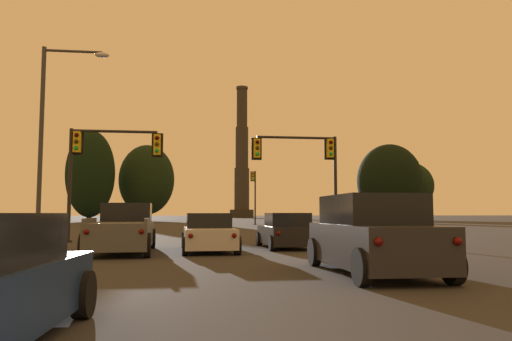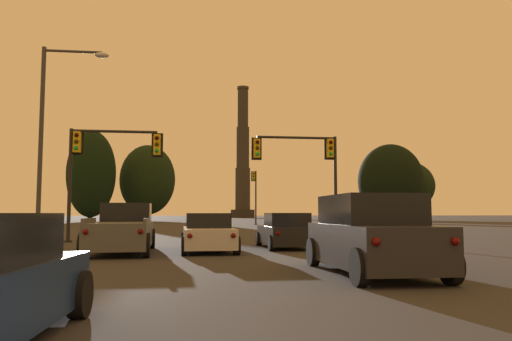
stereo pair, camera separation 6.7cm
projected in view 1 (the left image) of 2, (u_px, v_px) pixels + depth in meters
suv_right_lane_second at (372, 235)px, 11.79m from camera, size 2.13×4.91×1.86m
hatchback_right_lane_front at (286, 232)px, 20.38m from camera, size 1.96×4.13×1.44m
pickup_truck_left_lane_front at (124, 230)px, 18.30m from camera, size 2.36×5.57×1.82m
sedan_center_lane_front at (208, 233)px, 18.83m from camera, size 2.08×4.74×1.43m
traffic_light_overhead_right at (308, 160)px, 27.74m from camera, size 4.92×0.50×5.72m
traffic_light_far_right at (254, 190)px, 62.62m from camera, size 0.78×0.50×6.73m
traffic_light_overhead_left at (102, 156)px, 24.91m from camera, size 4.70×0.50×5.63m
street_lamp at (52, 124)px, 22.64m from camera, size 3.00×0.36×9.04m
smokestack at (242, 166)px, 153.73m from camera, size 7.34×7.34×40.80m
treeline_center_left at (90, 174)px, 84.96m from camera, size 8.20×7.38×15.59m
treeline_far_right at (147, 180)px, 92.48m from camera, size 10.15×9.14×14.09m
treeline_center_right at (390, 182)px, 95.83m from camera, size 12.60×11.34×14.70m
treeline_left_mid at (407, 186)px, 99.82m from camera, size 10.63×9.56×11.76m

